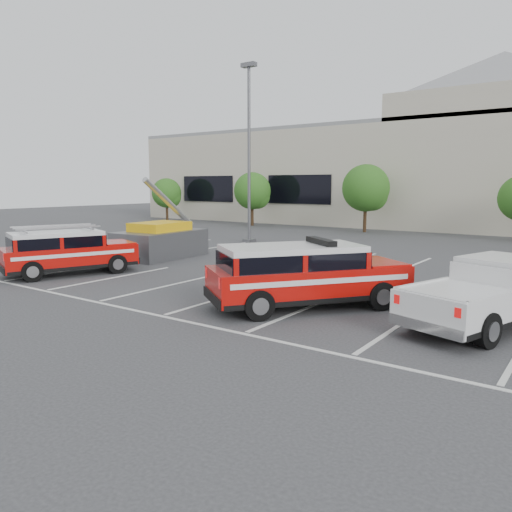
{
  "coord_description": "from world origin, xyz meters",
  "views": [
    {
      "loc": [
        9.4,
        -11.75,
        3.43
      ],
      "look_at": [
        -0.16,
        1.68,
        1.05
      ],
      "focal_mm": 35.0,
      "sensor_mm": 36.0,
      "label": 1
    }
  ],
  "objects_px": {
    "tree_left": "(253,192)",
    "ladder_suv": "(67,255)",
    "light_pole_left": "(249,154)",
    "tree_mid_left": "(367,190)",
    "fire_chief_suv": "(305,280)",
    "utility_rig": "(157,242)",
    "tree_far_left": "(168,194)",
    "white_pickup": "(493,299)",
    "convention_building": "(476,168)"
  },
  "relations": [
    {
      "from": "tree_left",
      "to": "utility_rig",
      "type": "height_order",
      "value": "tree_left"
    },
    {
      "from": "utility_rig",
      "to": "ladder_suv",
      "type": "bearing_deg",
      "value": -87.24
    },
    {
      "from": "convention_building",
      "to": "utility_rig",
      "type": "height_order",
      "value": "convention_building"
    },
    {
      "from": "convention_building",
      "to": "ladder_suv",
      "type": "height_order",
      "value": "convention_building"
    },
    {
      "from": "tree_left",
      "to": "tree_mid_left",
      "type": "relative_size",
      "value": 0.91
    },
    {
      "from": "tree_mid_left",
      "to": "utility_rig",
      "type": "distance_m",
      "value": 17.9
    },
    {
      "from": "tree_left",
      "to": "utility_rig",
      "type": "distance_m",
      "value": 18.93
    },
    {
      "from": "tree_far_left",
      "to": "tree_mid_left",
      "type": "distance_m",
      "value": 20.01
    },
    {
      "from": "tree_far_left",
      "to": "utility_rig",
      "type": "bearing_deg",
      "value": -45.88
    },
    {
      "from": "light_pole_left",
      "to": "ladder_suv",
      "type": "bearing_deg",
      "value": -87.26
    },
    {
      "from": "tree_mid_left",
      "to": "utility_rig",
      "type": "height_order",
      "value": "tree_mid_left"
    },
    {
      "from": "convention_building",
      "to": "tree_left",
      "type": "distance_m",
      "value": 18.11
    },
    {
      "from": "convention_building",
      "to": "tree_left",
      "type": "xyz_separation_m",
      "value": [
        -15.09,
        -9.82,
        -1.95
      ]
    },
    {
      "from": "fire_chief_suv",
      "to": "utility_rig",
      "type": "relative_size",
      "value": 1.22
    },
    {
      "from": "tree_left",
      "to": "fire_chief_suv",
      "type": "distance_m",
      "value": 28.09
    },
    {
      "from": "ladder_suv",
      "to": "tree_mid_left",
      "type": "bearing_deg",
      "value": 104.6
    },
    {
      "from": "tree_far_left",
      "to": "light_pole_left",
      "type": "height_order",
      "value": "light_pole_left"
    },
    {
      "from": "tree_mid_left",
      "to": "light_pole_left",
      "type": "distance_m",
      "value": 10.73
    },
    {
      "from": "fire_chief_suv",
      "to": "light_pole_left",
      "type": "bearing_deg",
      "value": 168.98
    },
    {
      "from": "tree_far_left",
      "to": "fire_chief_suv",
      "type": "distance_m",
      "value": 35.18
    },
    {
      "from": "tree_left",
      "to": "white_pickup",
      "type": "relative_size",
      "value": 0.78
    },
    {
      "from": "white_pickup",
      "to": "utility_rig",
      "type": "relative_size",
      "value": 1.24
    },
    {
      "from": "tree_left",
      "to": "light_pole_left",
      "type": "distance_m",
      "value": 12.43
    },
    {
      "from": "white_pickup",
      "to": "tree_left",
      "type": "bearing_deg",
      "value": 154.81
    },
    {
      "from": "light_pole_left",
      "to": "utility_rig",
      "type": "height_order",
      "value": "light_pole_left"
    },
    {
      "from": "light_pole_left",
      "to": "ladder_suv",
      "type": "distance_m",
      "value": 13.35
    },
    {
      "from": "convention_building",
      "to": "tree_mid_left",
      "type": "xyz_separation_m",
      "value": [
        -5.09,
        -9.82,
        -1.68
      ]
    },
    {
      "from": "tree_left",
      "to": "white_pickup",
      "type": "bearing_deg",
      "value": -43.17
    },
    {
      "from": "light_pole_left",
      "to": "tree_mid_left",
      "type": "bearing_deg",
      "value": 72.9
    },
    {
      "from": "convention_building",
      "to": "tree_far_left",
      "type": "bearing_deg",
      "value": -158.63
    },
    {
      "from": "white_pickup",
      "to": "light_pole_left",
      "type": "bearing_deg",
      "value": 162.84
    },
    {
      "from": "tree_left",
      "to": "light_pole_left",
      "type": "height_order",
      "value": "light_pole_left"
    },
    {
      "from": "white_pickup",
      "to": "ladder_suv",
      "type": "xyz_separation_m",
      "value": [
        -14.62,
        -1.87,
        0.09
      ]
    },
    {
      "from": "light_pole_left",
      "to": "fire_chief_suv",
      "type": "relative_size",
      "value": 1.84
    },
    {
      "from": "fire_chief_suv",
      "to": "white_pickup",
      "type": "xyz_separation_m",
      "value": [
        4.62,
        1.11,
        -0.13
      ]
    },
    {
      "from": "convention_building",
      "to": "light_pole_left",
      "type": "xyz_separation_m",
      "value": [
        -8.18,
        -19.86,
        0.47
      ]
    },
    {
      "from": "tree_mid_left",
      "to": "ladder_suv",
      "type": "height_order",
      "value": "tree_mid_left"
    },
    {
      "from": "ladder_suv",
      "to": "white_pickup",
      "type": "bearing_deg",
      "value": 28.17
    },
    {
      "from": "tree_far_left",
      "to": "tree_left",
      "type": "height_order",
      "value": "tree_left"
    },
    {
      "from": "convention_building",
      "to": "ladder_suv",
      "type": "distance_m",
      "value": 33.56
    },
    {
      "from": "tree_mid_left",
      "to": "light_pole_left",
      "type": "height_order",
      "value": "light_pole_left"
    },
    {
      "from": "tree_far_left",
      "to": "tree_mid_left",
      "type": "relative_size",
      "value": 0.82
    },
    {
      "from": "fire_chief_suv",
      "to": "utility_rig",
      "type": "distance_m",
      "value": 11.42
    },
    {
      "from": "tree_far_left",
      "to": "ladder_suv",
      "type": "xyz_separation_m",
      "value": [
        17.51,
        -22.63,
        -1.75
      ]
    },
    {
      "from": "convention_building",
      "to": "tree_far_left",
      "type": "distance_m",
      "value": 27.03
    },
    {
      "from": "convention_building",
      "to": "tree_left",
      "type": "height_order",
      "value": "convention_building"
    },
    {
      "from": "tree_left",
      "to": "ladder_suv",
      "type": "distance_m",
      "value": 23.93
    },
    {
      "from": "tree_left",
      "to": "ladder_suv",
      "type": "height_order",
      "value": "tree_left"
    },
    {
      "from": "convention_building",
      "to": "ladder_suv",
      "type": "xyz_separation_m",
      "value": [
        -7.58,
        -32.45,
        -3.97
      ]
    },
    {
      "from": "tree_far_left",
      "to": "tree_left",
      "type": "relative_size",
      "value": 0.9
    }
  ]
}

